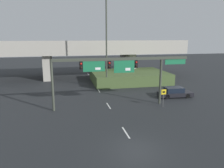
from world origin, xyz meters
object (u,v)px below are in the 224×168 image
(speed_limit_sign, at_px, (163,95))
(highway_light_pole_near, at_px, (106,39))
(signal_gantry, at_px, (118,67))
(parked_sedan_near_right, at_px, (175,93))

(speed_limit_sign, xyz_separation_m, highway_light_pole_near, (-4.78, 10.99, 6.50))
(signal_gantry, bearing_deg, parked_sedan_near_right, 15.19)
(highway_light_pole_near, relative_size, parked_sedan_near_right, 3.13)
(signal_gantry, distance_m, parked_sedan_near_right, 10.01)
(signal_gantry, height_order, highway_light_pole_near, highway_light_pole_near)
(speed_limit_sign, bearing_deg, signal_gantry, 164.44)
(highway_light_pole_near, bearing_deg, signal_gantry, -92.68)
(parked_sedan_near_right, bearing_deg, highway_light_pole_near, 143.26)
(parked_sedan_near_right, bearing_deg, speed_limit_sign, -128.82)
(highway_light_pole_near, distance_m, parked_sedan_near_right, 13.20)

